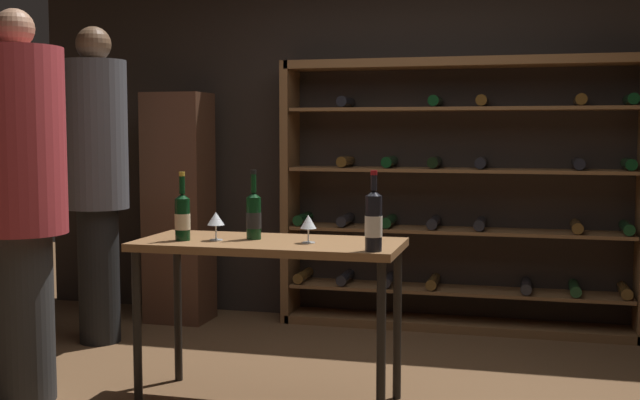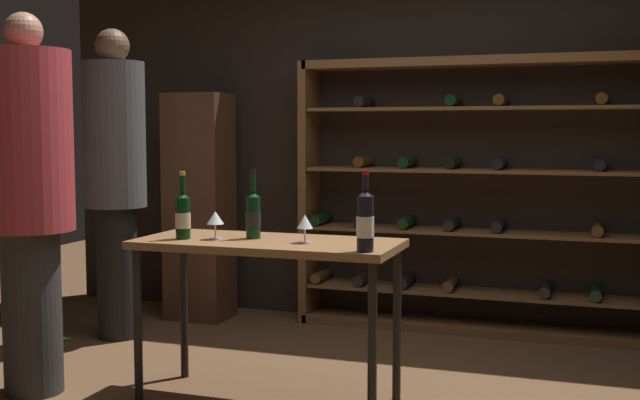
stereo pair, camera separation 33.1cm
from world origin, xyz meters
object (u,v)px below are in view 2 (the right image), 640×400
object	(u,v)px
wine_rack	(476,199)
tasting_table	(268,258)
person_bystander_red_print	(28,185)
display_cabinet	(199,207)
wine_bottle_green_slim	(253,215)
wine_bottle_red_label	(183,215)
person_guest_plum_blouse	(115,168)
wine_bottle_black_capsule	(365,221)
wine_glass_stemmed_left	(215,219)
wine_glass_stemmed_center	(305,223)

from	to	relation	value
wine_rack	tasting_table	size ratio (longest dim) A/B	1.87
person_bystander_red_print	display_cabinet	world-z (taller)	person_bystander_red_print
wine_rack	person_bystander_red_print	distance (m)	2.92
wine_rack	wine_bottle_green_slim	world-z (taller)	wine_rack
wine_bottle_red_label	wine_bottle_green_slim	size ratio (longest dim) A/B	0.98
person_guest_plum_blouse	person_bystander_red_print	size ratio (longest dim) A/B	1.03
tasting_table	wine_bottle_red_label	xyz separation A→B (m)	(-0.43, -0.10, 0.21)
tasting_table	wine_bottle_black_capsule	size ratio (longest dim) A/B	3.57
wine_bottle_green_slim	wine_bottle_black_capsule	bearing A→B (deg)	-20.73
wine_rack	person_guest_plum_blouse	xyz separation A→B (m)	(-2.27, -0.93, 0.22)
person_bystander_red_print	wine_bottle_black_capsule	distance (m)	1.83
wine_bottle_black_capsule	display_cabinet	bearing A→B (deg)	134.81
tasting_table	wine_rack	bearing A→B (deg)	66.19
wine_rack	display_cabinet	world-z (taller)	wine_rack
wine_bottle_black_capsule	person_bystander_red_print	bearing A→B (deg)	-178.80
display_cabinet	wine_glass_stemmed_left	size ratio (longest dim) A/B	11.57
wine_rack	display_cabinet	xyz separation A→B (m)	(-2.01, -0.24, -0.10)
display_cabinet	wine_bottle_green_slim	bearing A→B (deg)	-54.15
person_guest_plum_blouse	wine_bottle_black_capsule	size ratio (longest dim) A/B	5.54
wine_rack	wine_glass_stemmed_left	bearing A→B (deg)	-119.56
wine_bottle_green_slim	wine_glass_stemmed_left	size ratio (longest dim) A/B	2.46
person_guest_plum_blouse	person_bystander_red_print	bearing A→B (deg)	-170.70
person_guest_plum_blouse	wine_glass_stemmed_left	xyz separation A→B (m)	(1.21, -0.94, -0.20)
person_bystander_red_print	wine_bottle_green_slim	distance (m)	1.20
tasting_table	wine_bottle_red_label	bearing A→B (deg)	-166.70
person_bystander_red_print	wine_bottle_red_label	world-z (taller)	person_bystander_red_print
person_bystander_red_print	wine_glass_stemmed_center	distance (m)	1.49
wine_bottle_red_label	wine_rack	bearing A→B (deg)	57.32
wine_bottle_black_capsule	tasting_table	bearing A→B (deg)	159.04
tasting_table	person_bystander_red_print	xyz separation A→B (m)	(-1.25, -0.26, 0.36)
wine_bottle_red_label	wine_bottle_green_slim	bearing A→B (deg)	21.89
person_guest_plum_blouse	wine_bottle_red_label	bearing A→B (deg)	-134.73
wine_rack	wine_bottle_green_slim	xyz separation A→B (m)	(-0.89, -1.78, 0.04)
wine_bottle_red_label	wine_bottle_green_slim	xyz separation A→B (m)	(0.33, 0.13, 0.00)
display_cabinet	wine_bottle_red_label	xyz separation A→B (m)	(0.78, -1.68, 0.13)
display_cabinet	wine_glass_stemmed_center	world-z (taller)	display_cabinet
person_guest_plum_blouse	wine_glass_stemmed_center	xyz separation A→B (m)	(1.69, -0.92, -0.21)
wine_bottle_red_label	wine_glass_stemmed_center	world-z (taller)	wine_bottle_red_label
wine_rack	tasting_table	distance (m)	1.99
wine_bottle_black_capsule	wine_bottle_red_label	xyz separation A→B (m)	(-1.00, 0.12, -0.02)
wine_glass_stemmed_left	wine_rack	bearing A→B (deg)	60.44
tasting_table	wine_glass_stemmed_left	xyz separation A→B (m)	(-0.26, -0.06, 0.20)
wine_glass_stemmed_center	wine_bottle_black_capsule	bearing A→B (deg)	-26.99
wine_glass_stemmed_left	tasting_table	bearing A→B (deg)	13.23
wine_bottle_red_label	wine_glass_stemmed_center	distance (m)	0.65
wine_bottle_green_slim	wine_glass_stemmed_left	bearing A→B (deg)	-150.75
wine_rack	wine_glass_stemmed_left	distance (m)	2.16
wine_bottle_black_capsule	wine_glass_stemmed_left	distance (m)	0.86
wine_rack	person_guest_plum_blouse	world-z (taller)	person_guest_plum_blouse
wine_rack	wine_bottle_red_label	distance (m)	2.27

